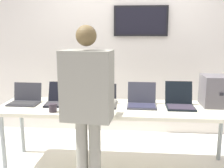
{
  "coord_description": "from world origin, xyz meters",
  "views": [
    {
      "loc": [
        0.19,
        -2.84,
        1.56
      ],
      "look_at": [
        -0.07,
        0.17,
        0.95
      ],
      "focal_mm": 41.68,
      "sensor_mm": 36.0,
      "label": 1
    }
  ],
  "objects_px": {
    "equipment_box": "(217,91)",
    "coffee_mug": "(53,108)",
    "laptop_station_0": "(25,99)",
    "laptop_station_1": "(62,99)",
    "laptop_station_2": "(101,101)",
    "person": "(88,98)",
    "laptop_station_4": "(180,101)",
    "workbench": "(117,111)",
    "laptop_station_3": "(142,101)"
  },
  "relations": [
    {
      "from": "equipment_box",
      "to": "coffee_mug",
      "type": "xyz_separation_m",
      "value": [
        -1.8,
        -0.39,
        -0.13
      ]
    },
    {
      "from": "laptop_station_0",
      "to": "laptop_station_1",
      "type": "height_order",
      "value": "laptop_station_1"
    },
    {
      "from": "equipment_box",
      "to": "laptop_station_1",
      "type": "height_order",
      "value": "equipment_box"
    },
    {
      "from": "laptop_station_2",
      "to": "coffee_mug",
      "type": "relative_size",
      "value": 4.06
    },
    {
      "from": "laptop_station_1",
      "to": "person",
      "type": "xyz_separation_m",
      "value": [
        0.43,
        -0.69,
        0.2
      ]
    },
    {
      "from": "laptop_station_4",
      "to": "laptop_station_1",
      "type": "bearing_deg",
      "value": 179.54
    },
    {
      "from": "laptop_station_4",
      "to": "coffee_mug",
      "type": "xyz_separation_m",
      "value": [
        -1.38,
        -0.31,
        -0.02
      ]
    },
    {
      "from": "workbench",
      "to": "laptop_station_3",
      "type": "height_order",
      "value": "laptop_station_3"
    },
    {
      "from": "equipment_box",
      "to": "coffee_mug",
      "type": "height_order",
      "value": "equipment_box"
    },
    {
      "from": "workbench",
      "to": "coffee_mug",
      "type": "xyz_separation_m",
      "value": [
        -0.66,
        -0.25,
        0.09
      ]
    },
    {
      "from": "laptop_station_1",
      "to": "laptop_station_4",
      "type": "height_order",
      "value": "laptop_station_4"
    },
    {
      "from": "laptop_station_1",
      "to": "laptop_station_3",
      "type": "bearing_deg",
      "value": -0.43
    },
    {
      "from": "workbench",
      "to": "person",
      "type": "xyz_separation_m",
      "value": [
        -0.22,
        -0.62,
        0.3
      ]
    },
    {
      "from": "equipment_box",
      "to": "laptop_station_4",
      "type": "height_order",
      "value": "equipment_box"
    },
    {
      "from": "person",
      "to": "laptop_station_2",
      "type": "bearing_deg",
      "value": 87.09
    },
    {
      "from": "laptop_station_0",
      "to": "coffee_mug",
      "type": "xyz_separation_m",
      "value": [
        0.43,
        -0.3,
        -0.01
      ]
    },
    {
      "from": "laptop_station_1",
      "to": "coffee_mug",
      "type": "bearing_deg",
      "value": -92.1
    },
    {
      "from": "laptop_station_2",
      "to": "person",
      "type": "distance_m",
      "value": 0.69
    },
    {
      "from": "equipment_box",
      "to": "coffee_mug",
      "type": "distance_m",
      "value": 1.85
    },
    {
      "from": "laptop_station_2",
      "to": "laptop_station_4",
      "type": "height_order",
      "value": "laptop_station_4"
    },
    {
      "from": "person",
      "to": "coffee_mug",
      "type": "bearing_deg",
      "value": 140.24
    },
    {
      "from": "person",
      "to": "coffee_mug",
      "type": "xyz_separation_m",
      "value": [
        -0.45,
        0.37,
        -0.21
      ]
    },
    {
      "from": "workbench",
      "to": "laptop_station_0",
      "type": "xyz_separation_m",
      "value": [
        -1.09,
        0.05,
        0.11
      ]
    },
    {
      "from": "equipment_box",
      "to": "laptop_station_1",
      "type": "relative_size",
      "value": 0.9
    },
    {
      "from": "equipment_box",
      "to": "laptop_station_4",
      "type": "distance_m",
      "value": 0.45
    },
    {
      "from": "laptop_station_1",
      "to": "laptop_station_0",
      "type": "bearing_deg",
      "value": -176.97
    },
    {
      "from": "laptop_station_0",
      "to": "person",
      "type": "xyz_separation_m",
      "value": [
        0.88,
        -0.67,
        0.2
      ]
    },
    {
      "from": "workbench",
      "to": "person",
      "type": "distance_m",
      "value": 0.73
    },
    {
      "from": "laptop_station_4",
      "to": "laptop_station_2",
      "type": "bearing_deg",
      "value": -178.59
    },
    {
      "from": "workbench",
      "to": "coffee_mug",
      "type": "height_order",
      "value": "coffee_mug"
    },
    {
      "from": "laptop_station_1",
      "to": "laptop_station_4",
      "type": "distance_m",
      "value": 1.36
    },
    {
      "from": "workbench",
      "to": "laptop_station_2",
      "type": "height_order",
      "value": "laptop_station_2"
    },
    {
      "from": "laptop_station_0",
      "to": "laptop_station_2",
      "type": "distance_m",
      "value": 0.91
    },
    {
      "from": "laptop_station_1",
      "to": "laptop_station_3",
      "type": "height_order",
      "value": "laptop_station_3"
    },
    {
      "from": "laptop_station_4",
      "to": "person",
      "type": "relative_size",
      "value": 0.21
    },
    {
      "from": "laptop_station_3",
      "to": "laptop_station_4",
      "type": "bearing_deg",
      "value": -0.54
    },
    {
      "from": "workbench",
      "to": "laptop_station_3",
      "type": "relative_size",
      "value": 8.19
    },
    {
      "from": "laptop_station_0",
      "to": "laptop_station_4",
      "type": "height_order",
      "value": "laptop_station_4"
    },
    {
      "from": "equipment_box",
      "to": "laptop_station_0",
      "type": "relative_size",
      "value": 1.01
    },
    {
      "from": "workbench",
      "to": "laptop_station_1",
      "type": "distance_m",
      "value": 0.66
    },
    {
      "from": "laptop_station_2",
      "to": "coffee_mug",
      "type": "bearing_deg",
      "value": -148.8
    },
    {
      "from": "coffee_mug",
      "to": "laptop_station_1",
      "type": "bearing_deg",
      "value": 87.9
    },
    {
      "from": "laptop_station_1",
      "to": "laptop_station_4",
      "type": "relative_size",
      "value": 1.14
    },
    {
      "from": "workbench",
      "to": "equipment_box",
      "type": "distance_m",
      "value": 1.17
    },
    {
      "from": "laptop_station_0",
      "to": "person",
      "type": "height_order",
      "value": "person"
    },
    {
      "from": "equipment_box",
      "to": "person",
      "type": "relative_size",
      "value": 0.22
    },
    {
      "from": "laptop_station_2",
      "to": "laptop_station_3",
      "type": "distance_m",
      "value": 0.47
    },
    {
      "from": "laptop_station_1",
      "to": "person",
      "type": "bearing_deg",
      "value": -58.0
    },
    {
      "from": "laptop_station_4",
      "to": "person",
      "type": "height_order",
      "value": "person"
    },
    {
      "from": "laptop_station_1",
      "to": "person",
      "type": "height_order",
      "value": "person"
    }
  ]
}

